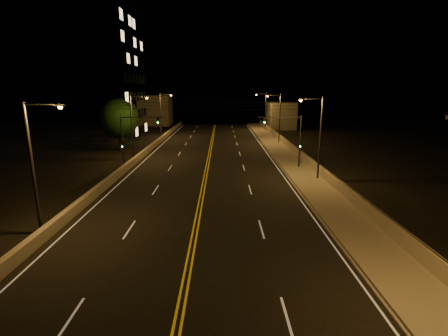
{
  "coord_description": "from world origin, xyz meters",
  "views": [
    {
      "loc": [
        1.79,
        -10.0,
        9.24
      ],
      "look_at": [
        2.0,
        18.0,
        2.5
      ],
      "focal_mm": 26.0,
      "sensor_mm": 36.0,
      "label": 1
    }
  ],
  "objects_px": {
    "streetlight_5": "(134,123)",
    "tree_1": "(121,115)",
    "streetlight_1": "(318,133)",
    "streetlight_2": "(278,116)",
    "building_tower": "(66,69)",
    "traffic_signal_left": "(130,136)",
    "tree_0": "(118,119)",
    "streetlight_4": "(36,160)",
    "traffic_signal_right": "(292,136)",
    "streetlight_3": "(265,109)",
    "streetlight_6": "(162,112)"
  },
  "relations": [
    {
      "from": "streetlight_6",
      "to": "tree_0",
      "type": "bearing_deg",
      "value": -104.46
    },
    {
      "from": "streetlight_1",
      "to": "tree_1",
      "type": "distance_m",
      "value": 36.67
    },
    {
      "from": "tree_1",
      "to": "streetlight_6",
      "type": "bearing_deg",
      "value": 51.1
    },
    {
      "from": "streetlight_1",
      "to": "streetlight_5",
      "type": "xyz_separation_m",
      "value": [
        -21.41,
        10.89,
        0.0
      ]
    },
    {
      "from": "building_tower",
      "to": "streetlight_2",
      "type": "bearing_deg",
      "value": -4.69
    },
    {
      "from": "streetlight_2",
      "to": "traffic_signal_left",
      "type": "bearing_deg",
      "value": -137.74
    },
    {
      "from": "streetlight_1",
      "to": "streetlight_2",
      "type": "height_order",
      "value": "same"
    },
    {
      "from": "streetlight_3",
      "to": "streetlight_4",
      "type": "bearing_deg",
      "value": -111.58
    },
    {
      "from": "streetlight_2",
      "to": "streetlight_6",
      "type": "distance_m",
      "value": 22.94
    },
    {
      "from": "streetlight_6",
      "to": "tree_1",
      "type": "distance_m",
      "value": 9.23
    },
    {
      "from": "streetlight_1",
      "to": "traffic_signal_right",
      "type": "xyz_separation_m",
      "value": [
        -1.48,
        5.06,
        -0.96
      ]
    },
    {
      "from": "streetlight_3",
      "to": "traffic_signal_left",
      "type": "relative_size",
      "value": 1.34
    },
    {
      "from": "streetlight_5",
      "to": "streetlight_3",
      "type": "bearing_deg",
      "value": 55.11
    },
    {
      "from": "building_tower",
      "to": "traffic_signal_left",
      "type": "bearing_deg",
      "value": -52.41
    },
    {
      "from": "streetlight_2",
      "to": "streetlight_5",
      "type": "xyz_separation_m",
      "value": [
        -21.41,
        -12.64,
        0.0
      ]
    },
    {
      "from": "streetlight_1",
      "to": "tree_0",
      "type": "distance_m",
      "value": 30.33
    },
    {
      "from": "streetlight_6",
      "to": "traffic_signal_right",
      "type": "height_order",
      "value": "streetlight_6"
    },
    {
      "from": "streetlight_6",
      "to": "building_tower",
      "type": "bearing_deg",
      "value": -161.42
    },
    {
      "from": "streetlight_1",
      "to": "streetlight_4",
      "type": "height_order",
      "value": "same"
    },
    {
      "from": "streetlight_2",
      "to": "tree_0",
      "type": "distance_m",
      "value": 26.18
    },
    {
      "from": "traffic_signal_left",
      "to": "traffic_signal_right",
      "type": "bearing_deg",
      "value": 0.0
    },
    {
      "from": "streetlight_6",
      "to": "tree_0",
      "type": "xyz_separation_m",
      "value": [
        -3.87,
        -15.02,
        0.04
      ]
    },
    {
      "from": "streetlight_2",
      "to": "streetlight_3",
      "type": "height_order",
      "value": "same"
    },
    {
      "from": "streetlight_6",
      "to": "tree_0",
      "type": "relative_size",
      "value": 1.07
    },
    {
      "from": "streetlight_3",
      "to": "streetlight_5",
      "type": "xyz_separation_m",
      "value": [
        -21.41,
        -30.71,
        0.0
      ]
    },
    {
      "from": "streetlight_6",
      "to": "traffic_signal_right",
      "type": "bearing_deg",
      "value": -53.26
    },
    {
      "from": "streetlight_1",
      "to": "tree_0",
      "type": "relative_size",
      "value": 1.07
    },
    {
      "from": "tree_0",
      "to": "streetlight_4",
      "type": "bearing_deg",
      "value": -82.46
    },
    {
      "from": "traffic_signal_left",
      "to": "building_tower",
      "type": "height_order",
      "value": "building_tower"
    },
    {
      "from": "streetlight_1",
      "to": "building_tower",
      "type": "height_order",
      "value": "building_tower"
    },
    {
      "from": "tree_0",
      "to": "traffic_signal_left",
      "type": "bearing_deg",
      "value": -67.05
    },
    {
      "from": "traffic_signal_left",
      "to": "tree_0",
      "type": "xyz_separation_m",
      "value": [
        -4.95,
        11.69,
        1.01
      ]
    },
    {
      "from": "streetlight_2",
      "to": "traffic_signal_right",
      "type": "distance_m",
      "value": 18.56
    },
    {
      "from": "streetlight_1",
      "to": "streetlight_2",
      "type": "xyz_separation_m",
      "value": [
        0.0,
        23.54,
        0.0
      ]
    },
    {
      "from": "tree_0",
      "to": "tree_1",
      "type": "xyz_separation_m",
      "value": [
        -1.92,
        7.84,
        -0.07
      ]
    },
    {
      "from": "streetlight_2",
      "to": "building_tower",
      "type": "relative_size",
      "value": 0.32
    },
    {
      "from": "streetlight_6",
      "to": "traffic_signal_left",
      "type": "distance_m",
      "value": 26.75
    },
    {
      "from": "traffic_signal_right",
      "to": "tree_1",
      "type": "distance_m",
      "value": 32.31
    },
    {
      "from": "streetlight_6",
      "to": "streetlight_2",
      "type": "bearing_deg",
      "value": -21.02
    },
    {
      "from": "streetlight_5",
      "to": "tree_1",
      "type": "bearing_deg",
      "value": 112.93
    },
    {
      "from": "streetlight_4",
      "to": "streetlight_5",
      "type": "height_order",
      "value": "same"
    },
    {
      "from": "streetlight_5",
      "to": "building_tower",
      "type": "bearing_deg",
      "value": 134.65
    },
    {
      "from": "streetlight_5",
      "to": "tree_1",
      "type": "height_order",
      "value": "streetlight_5"
    },
    {
      "from": "streetlight_5",
      "to": "traffic_signal_left",
      "type": "distance_m",
      "value": 6.01
    },
    {
      "from": "streetlight_3",
      "to": "streetlight_4",
      "type": "height_order",
      "value": "same"
    },
    {
      "from": "streetlight_5",
      "to": "streetlight_6",
      "type": "bearing_deg",
      "value": 90.0
    },
    {
      "from": "tree_1",
      "to": "traffic_signal_left",
      "type": "bearing_deg",
      "value": -70.62
    },
    {
      "from": "streetlight_1",
      "to": "building_tower",
      "type": "xyz_separation_m",
      "value": [
        -36.89,
        26.56,
        7.77
      ]
    },
    {
      "from": "streetlight_3",
      "to": "tree_1",
      "type": "distance_m",
      "value": 32.09
    },
    {
      "from": "streetlight_3",
      "to": "traffic_signal_right",
      "type": "height_order",
      "value": "streetlight_3"
    }
  ]
}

